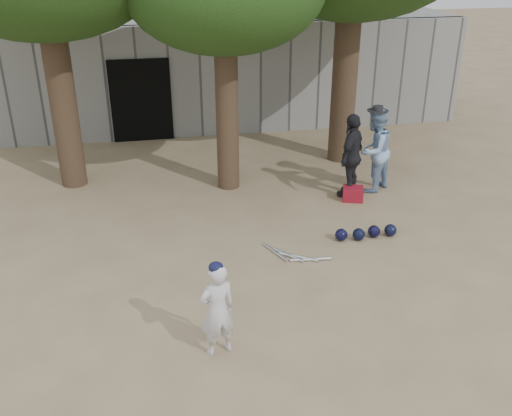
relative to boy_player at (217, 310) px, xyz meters
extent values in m
plane|color=#937C5E|center=(0.37, 1.37, -0.68)|extent=(70.00, 70.00, 0.00)
imported|color=silver|center=(0.00, 0.00, 0.00)|extent=(0.57, 0.45, 1.36)
imported|color=#86A7CF|center=(4.02, 4.77, 0.23)|extent=(1.12, 1.08, 1.82)
imported|color=black|center=(3.45, 4.59, 0.22)|extent=(1.01, 1.10, 1.81)
cube|color=maroon|center=(3.44, 4.31, -0.53)|extent=(0.50, 0.44, 0.30)
cube|color=gray|center=(0.37, 9.37, 0.82)|extent=(16.00, 0.35, 3.00)
cube|color=black|center=(-0.83, 9.17, 0.42)|extent=(1.60, 0.08, 2.20)
cube|color=slate|center=(0.37, 11.87, 0.82)|extent=(16.00, 5.00, 3.00)
sphere|color=black|center=(2.63, 2.67, -0.56)|extent=(0.23, 0.23, 0.23)
sphere|color=black|center=(2.95, 2.62, -0.56)|extent=(0.23, 0.23, 0.23)
sphere|color=black|center=(3.27, 2.68, -0.56)|extent=(0.23, 0.23, 0.23)
sphere|color=black|center=(3.59, 2.66, -0.56)|extent=(0.23, 0.23, 0.23)
cylinder|color=silver|center=(1.33, 2.42, -0.65)|extent=(0.33, 0.69, 0.06)
cylinder|color=silver|center=(1.51, 2.30, -0.65)|extent=(0.48, 0.61, 0.06)
cylinder|color=silver|center=(1.69, 2.18, -0.65)|extent=(0.64, 0.43, 0.06)
cylinder|color=silver|center=(1.87, 2.06, -0.65)|extent=(0.72, 0.12, 0.06)
cylinder|color=brown|center=(-2.43, 6.37, 2.07)|extent=(0.56, 0.56, 5.50)
cylinder|color=brown|center=(0.97, 5.57, 1.82)|extent=(0.48, 0.48, 5.00)
cylinder|color=brown|center=(3.97, 6.77, 2.22)|extent=(0.60, 0.60, 5.80)
camera|label=1|loc=(-0.68, -6.09, 4.39)|focal=40.00mm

